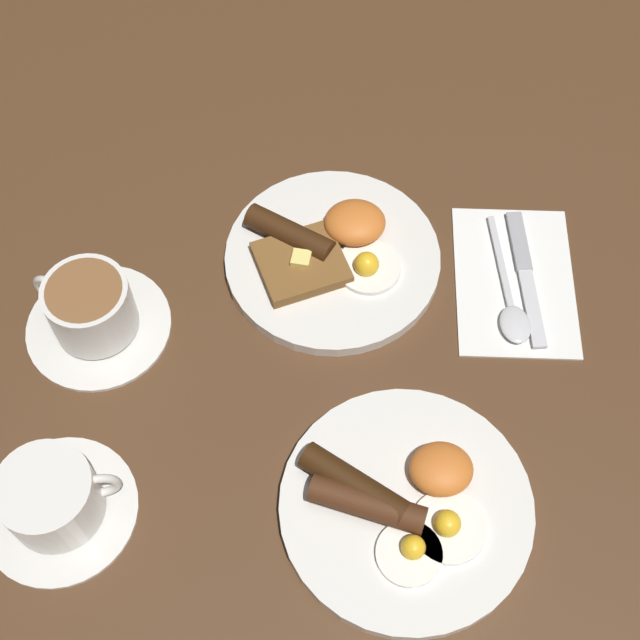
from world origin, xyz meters
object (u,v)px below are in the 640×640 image
object	(u,v)px
breakfast_plate_near	(331,254)
teacup_far	(54,500)
breakfast_plate_far	(404,504)
knife	(525,270)
teacup_near	(92,311)
spoon	(512,310)

from	to	relation	value
breakfast_plate_near	teacup_far	size ratio (longest dim) A/B	1.61
breakfast_plate_near	teacup_far	xyz separation A→B (m)	(0.27, 0.28, 0.02)
breakfast_plate_far	teacup_far	bearing A→B (deg)	-1.86
breakfast_plate_far	teacup_far	distance (m)	0.32
breakfast_plate_near	teacup_far	bearing A→B (deg)	45.86
breakfast_plate_near	knife	size ratio (longest dim) A/B	1.36
teacup_near	spoon	xyz separation A→B (m)	(-0.44, 0.00, -0.02)
knife	teacup_near	bearing A→B (deg)	-84.39
teacup_near	teacup_far	size ratio (longest dim) A/B	1.04
teacup_near	breakfast_plate_far	bearing A→B (deg)	145.45
spoon	knife	bearing A→B (deg)	154.46
breakfast_plate_far	teacup_near	xyz separation A→B (m)	(0.31, -0.21, 0.02)
breakfast_plate_far	spoon	distance (m)	0.25
breakfast_plate_far	knife	bearing A→B (deg)	-120.70
teacup_far	teacup_near	bearing A→B (deg)	-94.94
spoon	breakfast_plate_near	bearing A→B (deg)	-114.61
breakfast_plate_near	teacup_near	bearing A→B (deg)	16.76
breakfast_plate_near	teacup_far	world-z (taller)	teacup_far
breakfast_plate_far	teacup_far	xyz separation A→B (m)	(0.32, -0.01, 0.02)
breakfast_plate_near	knife	xyz separation A→B (m)	(-0.21, 0.02, -0.01)
breakfast_plate_far	teacup_far	world-z (taller)	teacup_far
breakfast_plate_near	teacup_near	world-z (taller)	teacup_near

